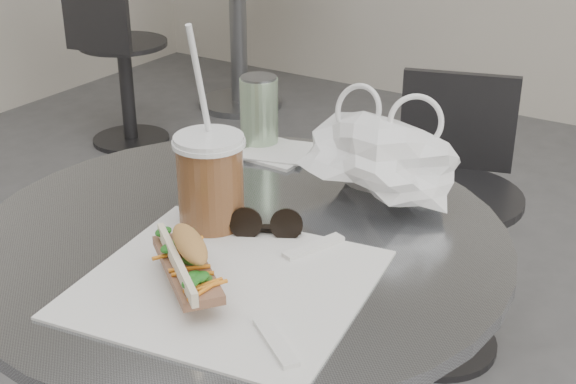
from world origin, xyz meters
The scene contains 10 objects.
bg_table centered at (-1.60, 2.40, 0.47)m, with size 0.70×0.70×0.74m.
chair_far centered at (-0.04, 1.12, 0.31)m, with size 0.38×0.40×0.70m.
bg_chair centered at (-1.71, 1.72, 0.31)m, with size 0.36×0.39×0.69m.
sandwich_paper centered at (0.07, 0.08, 0.74)m, with size 0.34×0.32×0.00m, color white.
banh_mi centered at (0.04, 0.04, 0.78)m, with size 0.21×0.19×0.07m.
iced_coffee centered at (-0.04, 0.20, 0.81)m, with size 0.10×0.10×0.29m.
sunglasses centered at (0.04, 0.21, 0.76)m, with size 0.10×0.07×0.05m.
plastic_bag centered at (0.10, 0.42, 0.80)m, with size 0.24×0.18×0.12m, color white, non-canonical shape.
napkin_stack centered at (-0.11, 0.47, 0.74)m, with size 0.13×0.13×0.01m.
drink_can centered at (-0.16, 0.49, 0.80)m, with size 0.07×0.07×0.13m.
Camera 1 is at (0.59, -0.60, 1.27)m, focal length 50.00 mm.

